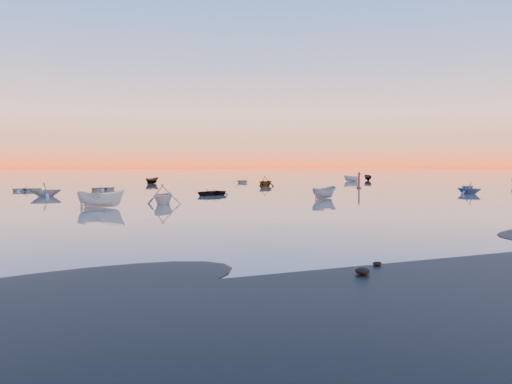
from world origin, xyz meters
TOP-DOWN VIEW (x-y plane):
  - ground at (0.00, 100.00)m, footprint 600.00×600.00m
  - mud_lobes at (0.00, -1.00)m, footprint 140.00×6.00m
  - moored_fleet at (0.00, 53.00)m, footprint 124.00×58.00m
  - boat_near_center at (12.36, 30.30)m, footprint 3.16×4.31m
  - boat_near_right at (34.38, 30.72)m, footprint 3.64×2.45m
  - channel_marker at (30.01, 49.35)m, footprint 0.79×0.79m

SIDE VIEW (x-z plane):
  - ground at x=0.00m, z-range 0.00..0.00m
  - moored_fleet at x=0.00m, z-range -0.60..0.60m
  - boat_near_center at x=12.36m, z-range -0.69..0.69m
  - boat_near_right at x=34.38m, z-range -0.59..0.59m
  - mud_lobes at x=0.00m, z-range -0.03..0.05m
  - channel_marker at x=30.01m, z-range -0.30..2.53m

